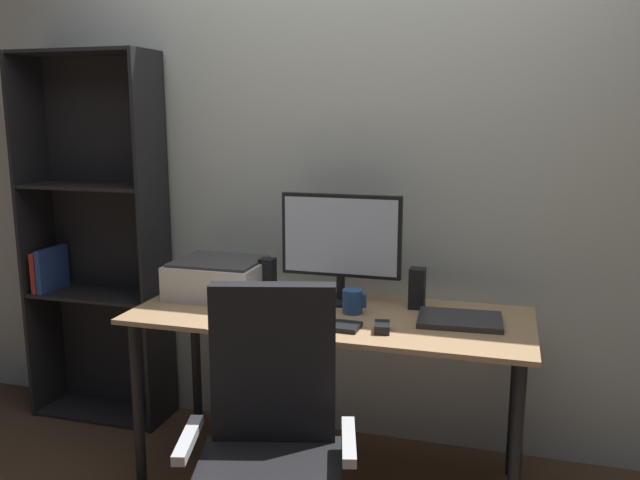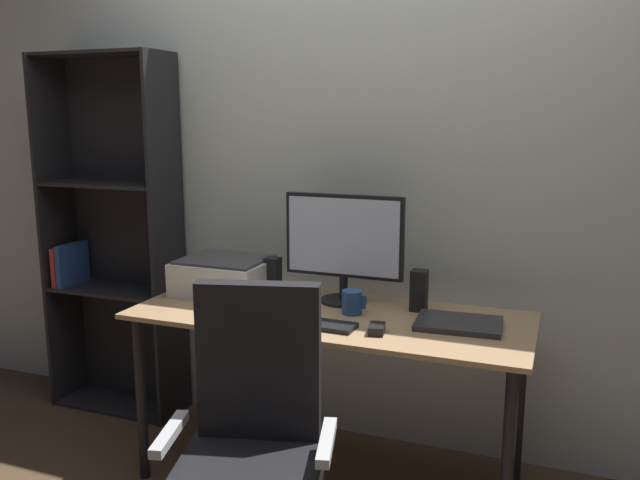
{
  "view_description": "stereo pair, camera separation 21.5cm",
  "coord_description": "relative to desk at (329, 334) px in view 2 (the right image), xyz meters",
  "views": [
    {
      "loc": [
        0.67,
        -2.44,
        1.53
      ],
      "look_at": [
        -0.04,
        0.01,
        1.04
      ],
      "focal_mm": 36.42,
      "sensor_mm": 36.0,
      "label": 1
    },
    {
      "loc": [
        0.87,
        -2.37,
        1.53
      ],
      "look_at": [
        -0.04,
        0.01,
        1.04
      ],
      "focal_mm": 36.42,
      "sensor_mm": 36.0,
      "label": 2
    }
  ],
  "objects": [
    {
      "name": "ground_plane",
      "position": [
        0.0,
        0.0,
        -0.65
      ],
      "size": [
        12.0,
        12.0,
        0.0
      ],
      "primitive_type": "plane",
      "color": "#4C3826"
    },
    {
      "name": "back_wall",
      "position": [
        0.0,
        0.49,
        0.65
      ],
      "size": [
        6.4,
        0.1,
        2.6
      ],
      "primitive_type": "cube",
      "color": "beige",
      "rests_on": "ground"
    },
    {
      "name": "desk",
      "position": [
        0.0,
        0.0,
        0.0
      ],
      "size": [
        1.61,
        0.64,
        0.74
      ],
      "color": "tan",
      "rests_on": "ground"
    },
    {
      "name": "monitor",
      "position": [
        -0.0,
        0.18,
        0.35
      ],
      "size": [
        0.52,
        0.2,
        0.46
      ],
      "color": "black",
      "rests_on": "desk"
    },
    {
      "name": "keyboard",
      "position": [
        0.02,
        -0.17,
        0.1
      ],
      "size": [
        0.29,
        0.12,
        0.02
      ],
      "primitive_type": "cube",
      "rotation": [
        0.0,
        0.0,
        -0.04
      ],
      "color": "black",
      "rests_on": "desk"
    },
    {
      "name": "mouse",
      "position": [
        0.25,
        -0.16,
        0.1
      ],
      "size": [
        0.07,
        0.1,
        0.03
      ],
      "primitive_type": "cube",
      "rotation": [
        0.0,
        0.0,
        0.18
      ],
      "color": "black",
      "rests_on": "desk"
    },
    {
      "name": "coffee_mug",
      "position": [
        0.09,
        0.03,
        0.14
      ],
      "size": [
        0.1,
        0.08,
        0.1
      ],
      "color": "#285193",
      "rests_on": "desk"
    },
    {
      "name": "laptop",
      "position": [
        0.52,
        0.03,
        0.1
      ],
      "size": [
        0.33,
        0.25,
        0.02
      ],
      "primitive_type": "cube",
      "rotation": [
        0.0,
        0.0,
        0.06
      ],
      "color": "#2D2D30",
      "rests_on": "desk"
    },
    {
      "name": "speaker_left",
      "position": [
        -0.33,
        0.17,
        0.17
      ],
      "size": [
        0.06,
        0.07,
        0.17
      ],
      "primitive_type": "cube",
      "color": "black",
      "rests_on": "desk"
    },
    {
      "name": "speaker_right",
      "position": [
        0.33,
        0.17,
        0.17
      ],
      "size": [
        0.06,
        0.07,
        0.17
      ],
      "primitive_type": "cube",
      "color": "black",
      "rests_on": "desk"
    },
    {
      "name": "printer",
      "position": [
        -0.54,
        0.12,
        0.17
      ],
      "size": [
        0.4,
        0.34,
        0.16
      ],
      "color": "silver",
      "rests_on": "desk"
    },
    {
      "name": "paper_sheet",
      "position": [
        -0.24,
        -0.21,
        0.09
      ],
      "size": [
        0.28,
        0.34,
        0.0
      ],
      "primitive_type": "cube",
      "rotation": [
        0.0,
        0.0,
        -0.26
      ],
      "color": "white",
      "rests_on": "desk"
    },
    {
      "name": "office_chair",
      "position": [
        0.01,
        -0.72,
        -0.19
      ],
      "size": [
        0.57,
        0.56,
        1.01
      ],
      "rotation": [
        0.0,
        0.0,
        0.26
      ],
      "color": "#B7BABC",
      "rests_on": "ground"
    },
    {
      "name": "bookshelf",
      "position": [
        -1.3,
        0.32,
        0.25
      ],
      "size": [
        0.7,
        0.28,
        1.83
      ],
      "color": "black",
      "rests_on": "ground"
    }
  ]
}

